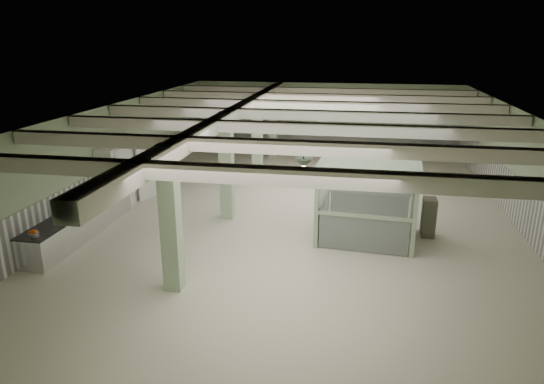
% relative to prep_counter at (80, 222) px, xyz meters
% --- Properties ---
extents(floor, '(20.00, 20.00, 0.00)m').
position_rel_prep_counter_xyz_m(floor, '(6.54, 3.39, -0.46)').
color(floor, beige).
rests_on(floor, ground).
extents(ceiling, '(14.00, 20.00, 0.02)m').
position_rel_prep_counter_xyz_m(ceiling, '(6.54, 3.39, 3.14)').
color(ceiling, silver).
rests_on(ceiling, wall_back).
extents(wall_back, '(14.00, 0.02, 3.60)m').
position_rel_prep_counter_xyz_m(wall_back, '(6.54, 13.39, 1.34)').
color(wall_back, '#A3BC96').
rests_on(wall_back, floor).
extents(wall_front, '(14.00, 0.02, 3.60)m').
position_rel_prep_counter_xyz_m(wall_front, '(6.54, -6.61, 1.34)').
color(wall_front, '#A3BC96').
rests_on(wall_front, floor).
extents(wall_left, '(0.02, 20.00, 3.60)m').
position_rel_prep_counter_xyz_m(wall_left, '(-0.46, 3.39, 1.34)').
color(wall_left, '#A3BC96').
rests_on(wall_left, floor).
extents(wall_right, '(0.02, 20.00, 3.60)m').
position_rel_prep_counter_xyz_m(wall_right, '(13.54, 3.39, 1.34)').
color(wall_right, '#A3BC96').
rests_on(wall_right, floor).
extents(wainscot_left, '(0.05, 19.90, 1.50)m').
position_rel_prep_counter_xyz_m(wainscot_left, '(-0.43, 3.39, 0.29)').
color(wainscot_left, white).
rests_on(wainscot_left, floor).
extents(wainscot_right, '(0.05, 19.90, 1.50)m').
position_rel_prep_counter_xyz_m(wainscot_right, '(13.52, 3.39, 0.29)').
color(wainscot_right, white).
rests_on(wainscot_right, floor).
extents(wainscot_back, '(13.90, 0.05, 1.50)m').
position_rel_prep_counter_xyz_m(wainscot_back, '(6.54, 13.36, 0.29)').
color(wainscot_back, white).
rests_on(wainscot_back, floor).
extents(girder, '(0.45, 19.90, 0.40)m').
position_rel_prep_counter_xyz_m(girder, '(4.04, 3.39, 2.92)').
color(girder, beige).
rests_on(girder, ceiling).
extents(beam_a, '(13.90, 0.35, 0.32)m').
position_rel_prep_counter_xyz_m(beam_a, '(6.54, -4.11, 2.96)').
color(beam_a, beige).
rests_on(beam_a, ceiling).
extents(beam_b, '(13.90, 0.35, 0.32)m').
position_rel_prep_counter_xyz_m(beam_b, '(6.54, -1.61, 2.96)').
color(beam_b, beige).
rests_on(beam_b, ceiling).
extents(beam_c, '(13.90, 0.35, 0.32)m').
position_rel_prep_counter_xyz_m(beam_c, '(6.54, 0.89, 2.96)').
color(beam_c, beige).
rests_on(beam_c, ceiling).
extents(beam_d, '(13.90, 0.35, 0.32)m').
position_rel_prep_counter_xyz_m(beam_d, '(6.54, 3.39, 2.96)').
color(beam_d, beige).
rests_on(beam_d, ceiling).
extents(beam_e, '(13.90, 0.35, 0.32)m').
position_rel_prep_counter_xyz_m(beam_e, '(6.54, 5.89, 2.96)').
color(beam_e, beige).
rests_on(beam_e, ceiling).
extents(beam_f, '(13.90, 0.35, 0.32)m').
position_rel_prep_counter_xyz_m(beam_f, '(6.54, 8.39, 2.96)').
color(beam_f, beige).
rests_on(beam_f, ceiling).
extents(beam_g, '(13.90, 0.35, 0.32)m').
position_rel_prep_counter_xyz_m(beam_g, '(6.54, 10.89, 2.96)').
color(beam_g, beige).
rests_on(beam_g, ceiling).
extents(column_a, '(0.42, 0.42, 3.60)m').
position_rel_prep_counter_xyz_m(column_a, '(4.04, -2.61, 1.34)').
color(column_a, '#A9C59F').
rests_on(column_a, floor).
extents(column_b, '(0.42, 0.42, 3.60)m').
position_rel_prep_counter_xyz_m(column_b, '(4.04, 2.39, 1.34)').
color(column_b, '#A9C59F').
rests_on(column_b, floor).
extents(column_c, '(0.42, 0.42, 3.60)m').
position_rel_prep_counter_xyz_m(column_c, '(4.04, 7.39, 1.34)').
color(column_c, '#A9C59F').
rests_on(column_c, floor).
extents(column_d, '(0.42, 0.42, 3.60)m').
position_rel_prep_counter_xyz_m(column_d, '(4.04, 11.39, 1.34)').
color(column_d, '#A9C59F').
rests_on(column_d, floor).
extents(pendant_front, '(0.44, 0.44, 0.22)m').
position_rel_prep_counter_xyz_m(pendant_front, '(7.04, -1.61, 2.59)').
color(pendant_front, '#324332').
rests_on(pendant_front, ceiling).
extents(pendant_mid, '(0.44, 0.44, 0.22)m').
position_rel_prep_counter_xyz_m(pendant_mid, '(7.04, 3.89, 2.59)').
color(pendant_mid, '#324332').
rests_on(pendant_mid, ceiling).
extents(pendant_back, '(0.44, 0.44, 0.22)m').
position_rel_prep_counter_xyz_m(pendant_back, '(7.04, 8.89, 2.59)').
color(pendant_back, '#324332').
rests_on(pendant_back, ceiling).
extents(prep_counter, '(0.89, 5.07, 0.91)m').
position_rel_prep_counter_xyz_m(prep_counter, '(0.00, 0.00, 0.00)').
color(prep_counter, silver).
rests_on(prep_counter, floor).
extents(pitcher_near, '(0.19, 0.21, 0.25)m').
position_rel_prep_counter_xyz_m(pitcher_near, '(-0.07, 1.12, 0.56)').
color(pitcher_near, silver).
rests_on(pitcher_near, prep_counter).
extents(pitcher_far, '(0.20, 0.22, 0.27)m').
position_rel_prep_counter_xyz_m(pitcher_far, '(0.02, 0.43, 0.57)').
color(pitcher_far, silver).
rests_on(pitcher_far, prep_counter).
extents(veg_colander, '(0.49, 0.49, 0.18)m').
position_rel_prep_counter_xyz_m(veg_colander, '(-0.10, 1.95, 0.53)').
color(veg_colander, '#45454A').
rests_on(veg_colander, prep_counter).
extents(orange_bowl, '(0.33, 0.33, 0.10)m').
position_rel_prep_counter_xyz_m(orange_bowl, '(0.04, -2.20, 0.49)').
color(orange_bowl, '#B2B2B7').
rests_on(orange_bowl, prep_counter).
extents(walkin_cooler, '(0.98, 2.57, 2.36)m').
position_rel_prep_counter_xyz_m(walkin_cooler, '(-0.08, 3.15, 0.72)').
color(walkin_cooler, white).
rests_on(walkin_cooler, floor).
extents(guard_booth, '(3.16, 2.74, 2.39)m').
position_rel_prep_counter_xyz_m(guard_booth, '(8.66, 1.43, 1.18)').
color(guard_booth, '#9EB893').
rests_on(guard_booth, floor).
extents(filing_cabinet, '(0.40, 0.56, 1.21)m').
position_rel_prep_counter_xyz_m(filing_cabinet, '(10.55, 1.90, 0.14)').
color(filing_cabinet, '#5C5C4D').
rests_on(filing_cabinet, floor).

